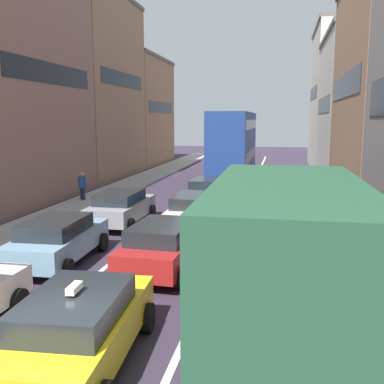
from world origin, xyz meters
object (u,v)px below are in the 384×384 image
object	(u,v)px
wagon_left_lane_second	(58,239)
hatchback_centre_lane_third	(195,210)
taxi_centre_lane_front	(79,326)
sedan_left_lane_third	(121,207)
sedan_centre_lane_second	(163,245)
coupe_centre_lane_fourth	(208,191)
bus_mid_queue_primary	(234,144)
pedestrian_mid_sidewalk	(82,185)
removalist_box_truck	(285,262)
sedan_right_lane_behind_truck	(275,232)

from	to	relation	value
wagon_left_lane_second	hatchback_centre_lane_third	xyz separation A→B (m)	(3.42, 5.29, 0.00)
taxi_centre_lane_front	sedan_left_lane_third	world-z (taller)	taxi_centre_lane_front
sedan_centre_lane_second	hatchback_centre_lane_third	bearing A→B (deg)	2.54
hatchback_centre_lane_third	coupe_centre_lane_fourth	size ratio (longest dim) A/B	0.99
wagon_left_lane_second	sedan_left_lane_third	distance (m)	5.41
bus_mid_queue_primary	pedestrian_mid_sidewalk	xyz separation A→B (m)	(-7.42, -9.30, -1.88)
sedan_centre_lane_second	bus_mid_queue_primary	world-z (taller)	bus_mid_queue_primary
sedan_centre_lane_second	pedestrian_mid_sidewalk	world-z (taller)	pedestrian_mid_sidewalk
removalist_box_truck	coupe_centre_lane_fourth	distance (m)	15.46
removalist_box_truck	taxi_centre_lane_front	world-z (taller)	removalist_box_truck
sedan_left_lane_third	taxi_centre_lane_front	bearing A→B (deg)	-162.85
sedan_centre_lane_second	coupe_centre_lane_fourth	distance (m)	10.31
coupe_centre_lane_fourth	pedestrian_mid_sidewalk	xyz separation A→B (m)	(-7.06, -0.25, 0.15)
sedan_right_lane_behind_truck	coupe_centre_lane_fourth	bearing A→B (deg)	21.76
taxi_centre_lane_front	sedan_left_lane_third	bearing A→B (deg)	12.76
removalist_box_truck	coupe_centre_lane_fourth	xyz separation A→B (m)	(-3.87, 14.92, -1.18)
hatchback_centre_lane_third	wagon_left_lane_second	bearing A→B (deg)	147.05
hatchback_centre_lane_third	removalist_box_truck	bearing A→B (deg)	-159.99
pedestrian_mid_sidewalk	sedan_centre_lane_second	bearing A→B (deg)	51.86
sedan_right_lane_behind_truck	pedestrian_mid_sidewalk	xyz separation A→B (m)	(-10.66, 7.78, 0.15)
hatchback_centre_lane_third	bus_mid_queue_primary	bearing A→B (deg)	-0.53
taxi_centre_lane_front	bus_mid_queue_primary	world-z (taller)	bus_mid_queue_primary
sedan_centre_lane_second	pedestrian_mid_sidewalk	bearing A→B (deg)	38.27
taxi_centre_lane_front	removalist_box_truck	bearing A→B (deg)	-79.83
wagon_left_lane_second	sedan_left_lane_third	world-z (taller)	same
taxi_centre_lane_front	sedan_right_lane_behind_truck	world-z (taller)	taxi_centre_lane_front
removalist_box_truck	hatchback_centre_lane_third	bearing A→B (deg)	19.34
hatchback_centre_lane_third	sedan_right_lane_behind_truck	world-z (taller)	same
removalist_box_truck	sedan_left_lane_third	xyz separation A→B (m)	(-6.91, 9.97, -1.18)
sedan_left_lane_third	sedan_right_lane_behind_truck	xyz separation A→B (m)	(6.64, -3.08, 0.00)
sedan_left_lane_third	bus_mid_queue_primary	size ratio (longest dim) A/B	0.41
wagon_left_lane_second	coupe_centre_lane_fourth	bearing A→B (deg)	-19.49
wagon_left_lane_second	sedan_right_lane_behind_truck	distance (m)	7.15
taxi_centre_lane_front	hatchback_centre_lane_third	bearing A→B (deg)	-4.13
wagon_left_lane_second	bus_mid_queue_primary	world-z (taller)	bus_mid_queue_primary
sedan_left_lane_third	hatchback_centre_lane_third	bearing A→B (deg)	-91.31
bus_mid_queue_primary	pedestrian_mid_sidewalk	size ratio (longest dim) A/B	6.33
taxi_centre_lane_front	pedestrian_mid_sidewalk	distance (m)	17.19
coupe_centre_lane_fourth	pedestrian_mid_sidewalk	bearing A→B (deg)	93.22
hatchback_centre_lane_third	pedestrian_mid_sidewalk	world-z (taller)	pedestrian_mid_sidewalk
sedan_left_lane_third	sedan_right_lane_behind_truck	size ratio (longest dim) A/B	0.99
removalist_box_truck	pedestrian_mid_sidewalk	world-z (taller)	removalist_box_truck
coupe_centre_lane_fourth	pedestrian_mid_sidewalk	world-z (taller)	pedestrian_mid_sidewalk
sedan_left_lane_third	pedestrian_mid_sidewalk	distance (m)	6.19
sedan_left_lane_third	bus_mid_queue_primary	xyz separation A→B (m)	(3.40, 14.00, 2.03)
pedestrian_mid_sidewalk	taxi_centre_lane_front	bearing A→B (deg)	40.58
sedan_centre_lane_second	hatchback_centre_lane_third	xyz separation A→B (m)	(-0.04, 5.24, 0.00)
hatchback_centre_lane_third	sedan_left_lane_third	world-z (taller)	same
taxi_centre_lane_front	sedan_centre_lane_second	bearing A→B (deg)	-4.96
removalist_box_truck	hatchback_centre_lane_third	xyz separation A→B (m)	(-3.61, 9.86, -1.18)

